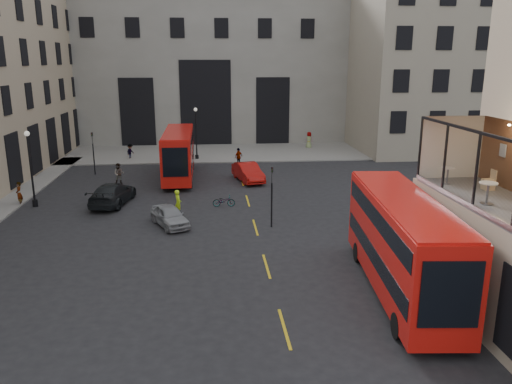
{
  "coord_description": "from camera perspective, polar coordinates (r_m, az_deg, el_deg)",
  "views": [
    {
      "loc": [
        -4.71,
        -16.95,
        9.98
      ],
      "look_at": [
        -2.22,
        9.22,
        3.0
      ],
      "focal_mm": 35.0,
      "sensor_mm": 36.0,
      "label": 1
    }
  ],
  "objects": [
    {
      "name": "ground",
      "position": [
        20.23,
        9.08,
        -14.9
      ],
      "size": [
        140.0,
        140.0,
        0.0
      ],
      "primitive_type": "plane",
      "color": "black",
      "rests_on": "ground"
    },
    {
      "name": "host_frontage",
      "position": [
        21.74,
        26.32,
        -7.58
      ],
      "size": [
        3.0,
        11.0,
        4.5
      ],
      "primitive_type": "cube",
      "color": "tan",
      "rests_on": "ground"
    },
    {
      "name": "cafe_floor",
      "position": [
        21.03,
        27.03,
        -1.76
      ],
      "size": [
        3.0,
        10.0,
        0.1
      ],
      "primitive_type": "cube",
      "color": "slate",
      "rests_on": "host_frontage"
    },
    {
      "name": "gateway",
      "position": [
        64.95,
        -5.86,
        14.26
      ],
      "size": [
        35.0,
        10.6,
        18.0
      ],
      "color": "gray",
      "rests_on": "ground"
    },
    {
      "name": "building_right",
      "position": [
        62.06,
        18.66,
        14.5
      ],
      "size": [
        16.6,
        18.6,
        20.0
      ],
      "color": "gray",
      "rests_on": "ground"
    },
    {
      "name": "pavement_far",
      "position": [
        55.86,
        -6.68,
        4.53
      ],
      "size": [
        40.0,
        12.0,
        0.12
      ],
      "primitive_type": "cube",
      "color": "slate",
      "rests_on": "ground"
    },
    {
      "name": "traffic_light_near",
      "position": [
        30.15,
        1.82,
        0.35
      ],
      "size": [
        0.16,
        0.2,
        3.8
      ],
      "color": "black",
      "rests_on": "ground"
    },
    {
      "name": "traffic_light_far",
      "position": [
        46.73,
        -18.13,
        4.82
      ],
      "size": [
        0.16,
        0.2,
        3.8
      ],
      "color": "black",
      "rests_on": "ground"
    },
    {
      "name": "street_lamp_a",
      "position": [
        37.82,
        -24.27,
        1.97
      ],
      "size": [
        0.36,
        0.36,
        5.33
      ],
      "color": "black",
      "rests_on": "ground"
    },
    {
      "name": "street_lamp_b",
      "position": [
        51.53,
        -6.84,
        6.29
      ],
      "size": [
        0.36,
        0.36,
        5.33
      ],
      "color": "black",
      "rests_on": "ground"
    },
    {
      "name": "bus_near",
      "position": [
        22.54,
        16.35,
        -5.33
      ],
      "size": [
        3.41,
        11.01,
        4.32
      ],
      "color": "red",
      "rests_on": "ground"
    },
    {
      "name": "bus_far",
      "position": [
        43.58,
        -8.84,
        4.56
      ],
      "size": [
        2.46,
        10.35,
        4.13
      ],
      "color": "red",
      "rests_on": "ground"
    },
    {
      "name": "car_a",
      "position": [
        31.35,
        -9.83,
        -2.7
      ],
      "size": [
        2.94,
        4.02,
        1.27
      ],
      "primitive_type": "imported",
      "rotation": [
        0.0,
        0.0,
        0.43
      ],
      "color": "gray",
      "rests_on": "ground"
    },
    {
      "name": "car_b",
      "position": [
        42.27,
        -0.91,
        2.27
      ],
      "size": [
        2.67,
        4.92,
        1.54
      ],
      "primitive_type": "imported",
      "rotation": [
        0.0,
        0.0,
        0.24
      ],
      "color": "#A90E0A",
      "rests_on": "ground"
    },
    {
      "name": "car_c",
      "position": [
        36.89,
        -16.08,
        -0.2
      ],
      "size": [
        2.98,
        5.55,
        1.53
      ],
      "primitive_type": "imported",
      "rotation": [
        0.0,
        0.0,
        2.98
      ],
      "color": "black",
      "rests_on": "ground"
    },
    {
      "name": "bicycle",
      "position": [
        35.03,
        -3.7,
        -1.03
      ],
      "size": [
        1.56,
        0.58,
        0.81
      ],
      "primitive_type": "imported",
      "rotation": [
        0.0,
        0.0,
        1.54
      ],
      "color": "gray",
      "rests_on": "ground"
    },
    {
      "name": "cyclist",
      "position": [
        33.01,
        -8.9,
        -1.29
      ],
      "size": [
        0.58,
        0.74,
        1.8
      ],
      "primitive_type": "imported",
      "rotation": [
        0.0,
        0.0,
        1.82
      ],
      "color": "#BAE918",
      "rests_on": "ground"
    },
    {
      "name": "pedestrian_a",
      "position": [
        42.84,
        -15.39,
        2.04
      ],
      "size": [
        0.85,
        0.66,
        1.73
      ],
      "primitive_type": "imported",
      "rotation": [
        0.0,
        0.0,
        -0.01
      ],
      "color": "gray",
      "rests_on": "ground"
    },
    {
      "name": "pedestrian_b",
      "position": [
        53.27,
        -14.17,
        4.48
      ],
      "size": [
        0.97,
        1.18,
        1.59
      ],
      "primitive_type": "imported",
      "rotation": [
        0.0,
        0.0,
        1.13
      ],
      "color": "gray",
      "rests_on": "ground"
    },
    {
      "name": "pedestrian_c",
      "position": [
        48.43,
        -2.0,
        4.02
      ],
      "size": [
        1.03,
        1.03,
        1.76
      ],
      "primitive_type": "imported",
      "rotation": [
        0.0,
        0.0,
        3.92
      ],
      "color": "gray",
      "rests_on": "ground"
    },
    {
      "name": "pedestrian_d",
      "position": [
        58.53,
        6.07,
        5.91
      ],
      "size": [
        1.11,
        1.07,
        1.92
      ],
      "primitive_type": "imported",
      "rotation": [
        0.0,
        0.0,
        2.44
      ],
      "color": "gray",
      "rests_on": "ground"
    },
    {
      "name": "pedestrian_e",
      "position": [
        38.98,
        -25.45,
        -0.17
      ],
      "size": [
        0.49,
        0.67,
        1.68
      ],
      "primitive_type": "imported",
      "rotation": [
        0.0,
        0.0,
        4.86
      ],
      "color": "gray",
      "rests_on": "ground"
    },
    {
      "name": "cafe_table_mid",
      "position": [
        21.05,
        24.98,
        0.23
      ],
      "size": [
        0.68,
        0.68,
        0.86
      ],
      "color": "white",
      "rests_on": "cafe_floor"
    },
    {
      "name": "cafe_table_far",
      "position": [
        23.9,
        21.07,
        2.05
      ],
      "size": [
        0.59,
        0.59,
        0.74
      ],
      "color": "beige",
      "rests_on": "cafe_floor"
    },
    {
      "name": "cafe_chair_d",
      "position": [
        23.48,
        25.04,
        0.87
      ],
      "size": [
        0.44,
        0.44,
        0.87
      ],
      "color": "tan",
      "rests_on": "cafe_floor"
    }
  ]
}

